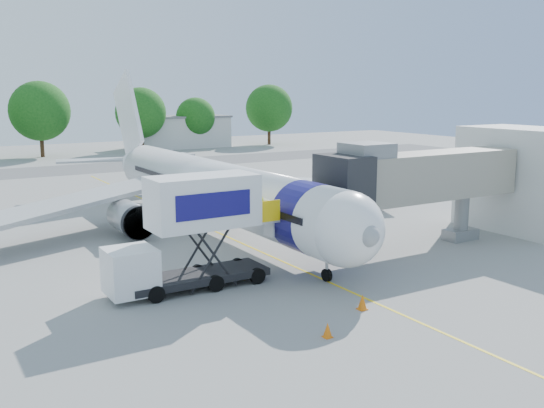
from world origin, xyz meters
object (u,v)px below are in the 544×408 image
catering_hiloader (191,233)px  ground_tug (402,307)px  aircraft (209,187)px  jet_bridge (411,178)px

catering_hiloader → ground_tug: catering_hiloader is taller
aircraft → catering_hiloader: (-6.27, -11.12, -0.19)m
jet_bridge → ground_tug: bearing=-135.1°
jet_bridge → ground_tug: 12.68m
jet_bridge → aircraft: bearing=125.7°
catering_hiloader → ground_tug: size_ratio=2.42×
aircraft → ground_tug: bearing=-91.8°
aircraft → ground_tug: size_ratio=10.76×
catering_hiloader → ground_tug: bearing=-56.5°
catering_hiloader → ground_tug: (5.66, -8.55, -2.10)m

